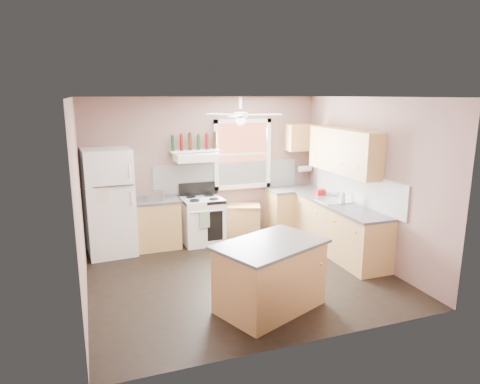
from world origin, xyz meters
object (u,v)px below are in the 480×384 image
object	(u,v)px
refrigerator	(109,202)
island	(270,277)
toaster	(156,196)
stove	(203,221)
cart	(244,221)

from	to	relation	value
refrigerator	island	xyz separation A→B (m)	(1.81, -2.77, -0.50)
refrigerator	toaster	world-z (taller)	refrigerator
toaster	island	distance (m)	2.94
toaster	island	xyz separation A→B (m)	(1.02, -2.70, -0.56)
stove	cart	size ratio (longest dim) A/B	1.36
stove	island	size ratio (longest dim) A/B	0.66
cart	island	bearing A→B (deg)	-84.00
stove	cart	distance (m)	0.87
stove	island	distance (m)	2.77
cart	refrigerator	bearing A→B (deg)	-158.39
refrigerator	toaster	xyz separation A→B (m)	(0.79, -0.08, 0.06)
refrigerator	island	world-z (taller)	refrigerator
toaster	cart	bearing A→B (deg)	25.97
toaster	stove	bearing A→B (deg)	24.73
refrigerator	cart	bearing A→B (deg)	-2.22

